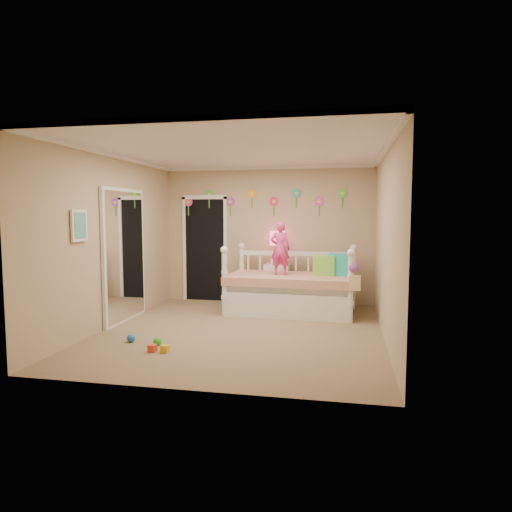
% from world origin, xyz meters
% --- Properties ---
extents(floor, '(4.00, 4.50, 0.01)m').
position_xyz_m(floor, '(0.00, 0.00, 0.00)').
color(floor, '#7F684C').
rests_on(floor, ground).
extents(ceiling, '(4.00, 4.50, 0.01)m').
position_xyz_m(ceiling, '(0.00, 0.00, 2.60)').
color(ceiling, white).
rests_on(ceiling, floor).
extents(back_wall, '(4.00, 0.01, 2.60)m').
position_xyz_m(back_wall, '(0.00, 2.25, 1.30)').
color(back_wall, tan).
rests_on(back_wall, floor).
extents(left_wall, '(0.01, 4.50, 2.60)m').
position_xyz_m(left_wall, '(-2.00, 0.00, 1.30)').
color(left_wall, tan).
rests_on(left_wall, floor).
extents(right_wall, '(0.01, 4.50, 2.60)m').
position_xyz_m(right_wall, '(2.00, 0.00, 1.30)').
color(right_wall, tan).
rests_on(right_wall, floor).
extents(crown_molding, '(4.00, 4.50, 0.06)m').
position_xyz_m(crown_molding, '(0.00, 0.00, 2.57)').
color(crown_molding, white).
rests_on(crown_molding, ceiling).
extents(daybed, '(2.25, 1.29, 1.19)m').
position_xyz_m(daybed, '(0.55, 1.41, 0.59)').
color(daybed, white).
rests_on(daybed, floor).
extents(pillow_turquoise, '(0.39, 0.18, 0.38)m').
position_xyz_m(pillow_turquoise, '(1.37, 1.45, 0.85)').
color(pillow_turquoise, '#23B0AF').
rests_on(pillow_turquoise, daybed).
extents(pillow_lime, '(0.37, 0.16, 0.34)m').
position_xyz_m(pillow_lime, '(1.11, 1.40, 0.83)').
color(pillow_lime, '#82D841').
rests_on(pillow_lime, daybed).
extents(child, '(0.35, 0.24, 0.91)m').
position_xyz_m(child, '(0.37, 1.37, 1.12)').
color(child, '#F33785').
rests_on(child, daybed).
extents(nightstand, '(0.47, 0.37, 0.77)m').
position_xyz_m(nightstand, '(0.22, 2.07, 0.38)').
color(nightstand, white).
rests_on(nightstand, floor).
extents(table_lamp, '(0.28, 0.28, 0.62)m').
position_xyz_m(table_lamp, '(0.22, 2.07, 1.18)').
color(table_lamp, '#F9219B').
rests_on(table_lamp, nightstand).
extents(closet_doorway, '(0.90, 0.04, 2.07)m').
position_xyz_m(closet_doorway, '(-1.25, 2.23, 1.03)').
color(closet_doorway, black).
rests_on(closet_doorway, back_wall).
extents(flower_decals, '(3.40, 0.02, 0.50)m').
position_xyz_m(flower_decals, '(-0.09, 2.24, 1.94)').
color(flower_decals, '#B2668C').
rests_on(flower_decals, back_wall).
extents(mirror_closet, '(0.07, 1.30, 2.10)m').
position_xyz_m(mirror_closet, '(-1.96, 0.30, 1.05)').
color(mirror_closet, white).
rests_on(mirror_closet, left_wall).
extents(wall_picture, '(0.05, 0.34, 0.42)m').
position_xyz_m(wall_picture, '(-1.97, -0.90, 1.55)').
color(wall_picture, white).
rests_on(wall_picture, left_wall).
extents(hanging_bag, '(0.20, 0.16, 0.36)m').
position_xyz_m(hanging_bag, '(1.59, 0.81, 0.72)').
color(hanging_bag, beige).
rests_on(hanging_bag, daybed).
extents(toy_scatter, '(1.15, 1.48, 0.11)m').
position_xyz_m(toy_scatter, '(-0.99, -0.68, 0.06)').
color(toy_scatter, '#996666').
rests_on(toy_scatter, floor).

